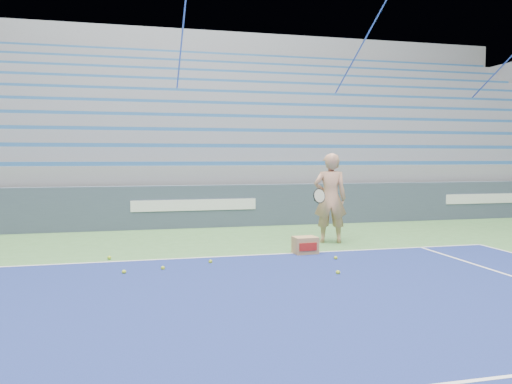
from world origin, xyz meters
TOP-DOWN VIEW (x-y plane):
  - sponsor_barrier at (0.00, 15.88)m, footprint 30.00×0.32m
  - bleachers at (0.00, 21.60)m, footprint 31.00×9.15m
  - tennis_player at (2.57, 12.92)m, footprint 1.00×0.94m
  - ball_box at (1.64, 11.83)m, footprint 0.46×0.37m
  - tennis_ball_0 at (-1.65, 10.94)m, footprint 0.07×0.07m
  - tennis_ball_1 at (-1.04, 11.08)m, footprint 0.07×0.07m
  - tennis_ball_2 at (-0.22, 11.40)m, footprint 0.07×0.07m
  - tennis_ball_3 at (1.99, 11.19)m, footprint 0.07×0.07m
  - tennis_ball_4 at (-1.93, 12.15)m, footprint 0.07×0.07m
  - tennis_ball_5 at (1.59, 10.13)m, footprint 0.07×0.07m

SIDE VIEW (x-z plane):
  - tennis_ball_0 at x=-1.65m, z-range 0.00..0.07m
  - tennis_ball_1 at x=-1.04m, z-range 0.00..0.07m
  - tennis_ball_2 at x=-0.22m, z-range 0.00..0.07m
  - tennis_ball_3 at x=1.99m, z-range 0.00..0.07m
  - tennis_ball_4 at x=-1.93m, z-range 0.00..0.07m
  - tennis_ball_5 at x=1.59m, z-range 0.00..0.07m
  - ball_box at x=1.64m, z-range 0.00..0.33m
  - sponsor_barrier at x=0.00m, z-range 0.00..1.10m
  - tennis_player at x=2.57m, z-range 0.00..1.91m
  - bleachers at x=0.00m, z-range -1.29..6.01m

